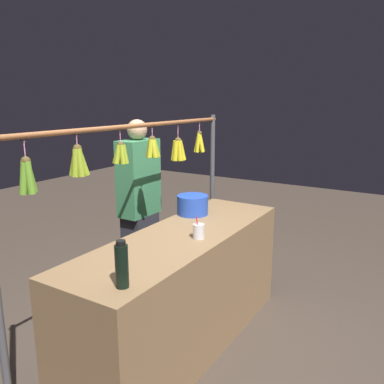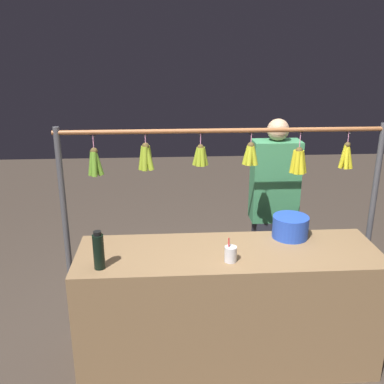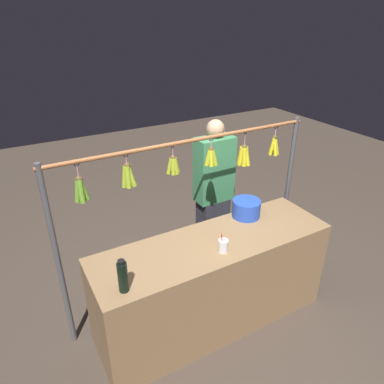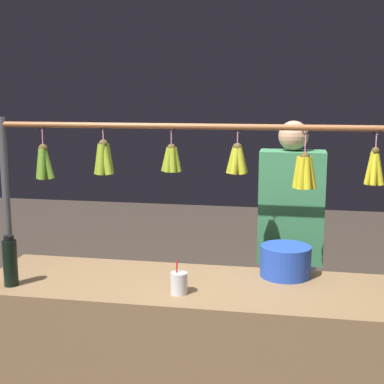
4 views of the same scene
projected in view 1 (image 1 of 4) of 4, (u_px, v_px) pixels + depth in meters
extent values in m
plane|color=#453930|center=(182.00, 343.00, 3.00)|extent=(12.00, 12.00, 0.00)
cube|color=olive|center=(182.00, 291.00, 2.90)|extent=(2.04, 0.62, 0.87)
cylinder|color=#4C4C51|center=(212.00, 199.00, 3.97)|extent=(0.04, 0.04, 1.65)
cylinder|color=#9E6038|center=(135.00, 126.00, 2.83)|extent=(2.38, 0.03, 0.03)
torus|color=black|center=(199.00, 122.00, 3.59)|extent=(0.04, 0.01, 0.04)
cylinder|color=pink|center=(199.00, 128.00, 3.60)|extent=(0.01, 0.01, 0.09)
sphere|color=brown|center=(199.00, 133.00, 3.61)|extent=(0.04, 0.04, 0.04)
cylinder|color=gold|center=(198.00, 143.00, 3.62)|extent=(0.06, 0.04, 0.18)
cylinder|color=gold|center=(201.00, 143.00, 3.62)|extent=(0.04, 0.08, 0.18)
cylinder|color=gold|center=(201.00, 143.00, 3.64)|extent=(0.06, 0.05, 0.18)
cylinder|color=gold|center=(199.00, 142.00, 3.65)|extent=(0.06, 0.06, 0.18)
cylinder|color=gold|center=(197.00, 143.00, 3.63)|extent=(0.04, 0.06, 0.18)
torus|color=black|center=(178.00, 124.00, 3.30)|extent=(0.04, 0.02, 0.04)
cylinder|color=pink|center=(178.00, 133.00, 3.31)|extent=(0.01, 0.01, 0.13)
sphere|color=brown|center=(178.00, 141.00, 3.33)|extent=(0.05, 0.05, 0.05)
cylinder|color=gold|center=(176.00, 151.00, 3.32)|extent=(0.06, 0.04, 0.17)
cylinder|color=gold|center=(180.00, 151.00, 3.32)|extent=(0.05, 0.06, 0.17)
cylinder|color=gold|center=(182.00, 151.00, 3.34)|extent=(0.06, 0.07, 0.18)
cylinder|color=gold|center=(180.00, 150.00, 3.37)|extent=(0.07, 0.04, 0.17)
cylinder|color=gold|center=(177.00, 150.00, 3.37)|extent=(0.06, 0.07, 0.18)
cylinder|color=gold|center=(174.00, 151.00, 3.34)|extent=(0.05, 0.06, 0.17)
torus|color=black|center=(152.00, 127.00, 3.00)|extent=(0.04, 0.01, 0.04)
cylinder|color=pink|center=(152.00, 133.00, 3.01)|extent=(0.01, 0.01, 0.09)
sphere|color=brown|center=(152.00, 139.00, 3.02)|extent=(0.05, 0.05, 0.05)
cylinder|color=gold|center=(151.00, 149.00, 3.02)|extent=(0.07, 0.04, 0.15)
cylinder|color=gold|center=(154.00, 149.00, 3.02)|extent=(0.06, 0.07, 0.15)
cylinder|color=gold|center=(156.00, 148.00, 3.05)|extent=(0.07, 0.06, 0.15)
cylinder|color=gold|center=(153.00, 148.00, 3.06)|extent=(0.07, 0.06, 0.15)
cylinder|color=gold|center=(150.00, 148.00, 3.05)|extent=(0.05, 0.07, 0.15)
torus|color=black|center=(120.00, 130.00, 2.70)|extent=(0.04, 0.02, 0.04)
cylinder|color=pink|center=(120.00, 137.00, 2.72)|extent=(0.01, 0.01, 0.10)
sphere|color=brown|center=(120.00, 145.00, 2.73)|extent=(0.05, 0.05, 0.05)
cylinder|color=#98B027|center=(118.00, 155.00, 2.72)|extent=(0.07, 0.04, 0.14)
cylinder|color=#98B027|center=(122.00, 155.00, 2.72)|extent=(0.05, 0.06, 0.14)
cylinder|color=#98B027|center=(125.00, 154.00, 2.74)|extent=(0.05, 0.05, 0.14)
cylinder|color=#98B027|center=(124.00, 154.00, 2.76)|extent=(0.06, 0.04, 0.14)
cylinder|color=#98B027|center=(120.00, 154.00, 2.77)|extent=(0.05, 0.05, 0.14)
cylinder|color=#98B027|center=(117.00, 154.00, 2.74)|extent=(0.05, 0.06, 0.14)
torus|color=black|center=(76.00, 134.00, 2.38)|extent=(0.04, 0.01, 0.04)
cylinder|color=pink|center=(77.00, 141.00, 2.39)|extent=(0.01, 0.01, 0.08)
sphere|color=brown|center=(77.00, 148.00, 2.40)|extent=(0.05, 0.05, 0.05)
cylinder|color=#91AE28|center=(75.00, 163.00, 2.40)|extent=(0.06, 0.04, 0.18)
cylinder|color=#91AE28|center=(80.00, 163.00, 2.40)|extent=(0.05, 0.06, 0.18)
cylinder|color=#91AE28|center=(82.00, 162.00, 2.43)|extent=(0.08, 0.07, 0.18)
cylinder|color=#91AE28|center=(79.00, 162.00, 2.45)|extent=(0.06, 0.05, 0.18)
cylinder|color=#91AE28|center=(74.00, 162.00, 2.43)|extent=(0.05, 0.08, 0.18)
torus|color=black|center=(24.00, 139.00, 2.08)|extent=(0.04, 0.01, 0.04)
cylinder|color=pink|center=(25.00, 150.00, 2.10)|extent=(0.01, 0.01, 0.11)
sphere|color=brown|center=(26.00, 161.00, 2.11)|extent=(0.05, 0.05, 0.05)
cylinder|color=#67A02D|center=(24.00, 178.00, 2.11)|extent=(0.07, 0.04, 0.18)
cylinder|color=#67A02D|center=(29.00, 178.00, 2.12)|extent=(0.04, 0.06, 0.18)
cylinder|color=#67A02D|center=(30.00, 177.00, 2.15)|extent=(0.08, 0.05, 0.18)
cylinder|color=#67A02D|center=(25.00, 177.00, 2.14)|extent=(0.04, 0.08, 0.18)
cylinder|color=black|center=(122.00, 266.00, 1.99)|extent=(0.07, 0.07, 0.22)
cylinder|color=black|center=(121.00, 243.00, 1.97)|extent=(0.05, 0.05, 0.02)
cylinder|color=blue|center=(193.00, 205.00, 3.28)|extent=(0.26, 0.26, 0.16)
cylinder|color=silver|center=(199.00, 231.00, 2.71)|extent=(0.08, 0.08, 0.10)
cylinder|color=red|center=(198.00, 228.00, 2.69)|extent=(0.01, 0.03, 0.16)
cube|color=#2D2D38|center=(141.00, 254.00, 3.72)|extent=(0.31, 0.21, 0.77)
cube|color=#3F8C59|center=(139.00, 178.00, 3.55)|extent=(0.39, 0.21, 0.68)
sphere|color=tan|center=(137.00, 130.00, 3.45)|extent=(0.18, 0.18, 0.18)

